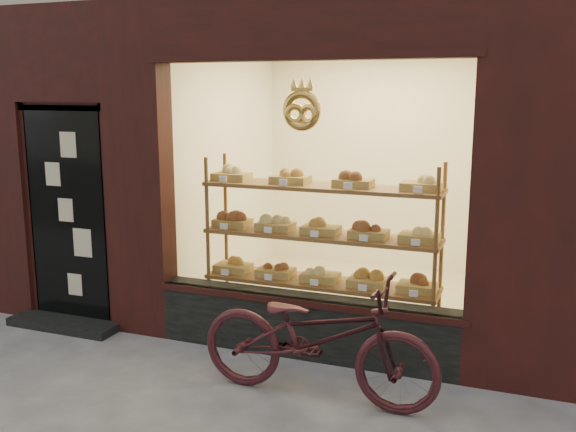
% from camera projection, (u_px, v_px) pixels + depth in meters
% --- Properties ---
extents(display_shelf, '(2.20, 0.45, 1.70)m').
position_uv_depth(display_shelf, '(321.00, 250.00, 5.92)').
color(display_shelf, brown).
rests_on(display_shelf, ground).
extents(bicycle, '(1.88, 0.68, 0.98)m').
position_uv_depth(bicycle, '(317.00, 337.00, 4.81)').
color(bicycle, '#351318').
rests_on(bicycle, ground).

